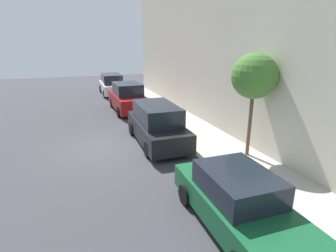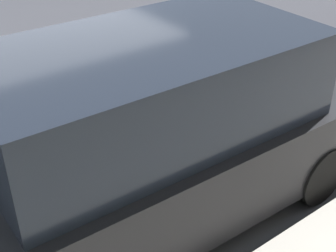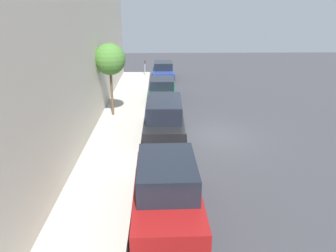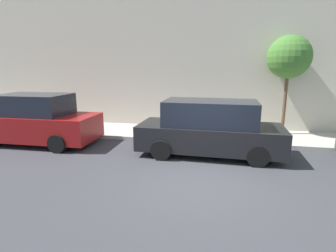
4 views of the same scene
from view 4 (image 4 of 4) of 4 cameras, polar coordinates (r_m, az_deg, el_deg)
ground_plane at (r=7.22m, az=6.54°, el=-11.94°), size 60.00×60.00×0.00m
sidewalk at (r=11.70m, az=8.65°, el=-1.95°), size 2.54×32.00×0.15m
parked_minivan_third at (r=9.15m, az=9.06°, el=-0.61°), size 2.02×4.94×1.90m
parked_suv_fourth at (r=11.63m, az=-26.74°, el=1.06°), size 2.08×4.84×1.98m
street_tree at (r=12.21m, az=24.84°, el=13.40°), size 1.77×1.77×4.15m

